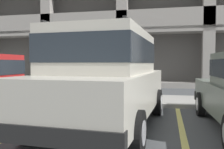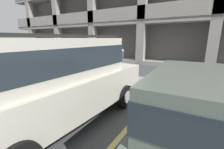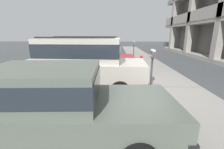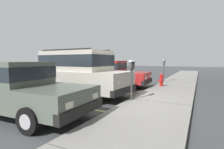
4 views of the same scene
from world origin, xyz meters
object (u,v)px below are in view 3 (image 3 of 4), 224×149
at_px(parking_meter_near, 152,60).
at_px(fire_hydrant, 141,61).
at_px(red_sedan, 94,57).
at_px(silver_suv, 82,62).
at_px(dark_hatchback, 56,103).
at_px(parking_meter_far, 134,46).

distance_m(parking_meter_near, fire_hydrant, 4.09).
relative_size(red_sedan, parking_meter_near, 3.07).
distance_m(silver_suv, dark_hatchback, 2.96).
xyz_separation_m(parking_meter_far, fire_hydrant, (2.05, 0.25, -0.78)).
bearing_deg(fire_hydrant, red_sedan, -76.24).
bearing_deg(silver_suv, dark_hatchback, 5.54).
bearing_deg(silver_suv, parking_meter_far, 159.08).
distance_m(dark_hatchback, parking_meter_far, 9.22).
xyz_separation_m(red_sedan, parking_meter_near, (3.29, 2.61, 0.40)).
xyz_separation_m(parking_meter_near, parking_meter_far, (-6.06, 0.05, 0.03)).
xyz_separation_m(dark_hatchback, fire_hydrant, (-6.81, 2.79, -0.36)).
bearing_deg(fire_hydrant, parking_meter_near, -4.24).
bearing_deg(dark_hatchback, fire_hydrant, 155.56).
relative_size(silver_suv, dark_hatchback, 1.07).
distance_m(silver_suv, parking_meter_near, 2.62).
height_order(dark_hatchback, fire_hydrant, dark_hatchback).
xyz_separation_m(silver_suv, red_sedan, (-3.15, 0.00, -0.27)).
bearing_deg(parking_meter_near, silver_suv, -93.19).
distance_m(dark_hatchback, fire_hydrant, 7.37).
distance_m(red_sedan, parking_meter_near, 4.22).
height_order(silver_suv, parking_meter_near, silver_suv).
bearing_deg(parking_meter_far, parking_meter_near, -0.46).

